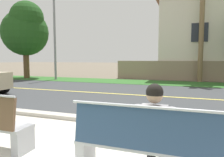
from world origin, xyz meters
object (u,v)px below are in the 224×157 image
(streetlamp, at_px, (56,26))
(shade_tree_far_left, at_px, (26,29))
(bench_right, at_px, (145,145))
(seated_person_grey, at_px, (155,125))

(streetlamp, distance_m, shade_tree_far_left, 2.81)
(streetlamp, relative_size, shade_tree_far_left, 1.15)
(bench_right, height_order, shade_tree_far_left, shade_tree_far_left)
(bench_right, distance_m, streetlamp, 14.56)
(seated_person_grey, relative_size, shade_tree_far_left, 0.21)
(streetlamp, bearing_deg, seated_person_grey, -50.84)
(bench_right, bearing_deg, streetlamp, 128.42)
(seated_person_grey, distance_m, shade_tree_far_left, 16.31)
(seated_person_grey, height_order, streetlamp, streetlamp)
(seated_person_grey, height_order, shade_tree_far_left, shade_tree_far_left)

